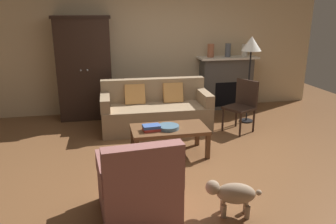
{
  "coord_description": "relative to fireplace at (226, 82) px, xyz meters",
  "views": [
    {
      "loc": [
        -1.15,
        -4.34,
        2.05
      ],
      "look_at": [
        -0.13,
        0.45,
        0.55
      ],
      "focal_mm": 35.46,
      "sensor_mm": 36.0,
      "label": 1
    }
  ],
  "objects": [
    {
      "name": "mantel_vase_cream",
      "position": [
        0.38,
        -0.02,
        0.68
      ],
      "size": [
        0.13,
        0.13,
        0.26
      ],
      "primitive_type": "cylinder",
      "color": "beige",
      "rests_on": "fireplace"
    },
    {
      "name": "fireplace",
      "position": [
        0.0,
        0.0,
        0.0
      ],
      "size": [
        1.26,
        0.48,
        1.12
      ],
      "color": "#4C4947",
      "rests_on": "ground"
    },
    {
      "name": "back_wall",
      "position": [
        -1.55,
        0.25,
        0.83
      ],
      "size": [
        7.2,
        0.1,
        2.8
      ],
      "primitive_type": "cube",
      "color": "beige",
      "rests_on": "ground"
    },
    {
      "name": "mantel_vase_terracotta",
      "position": [
        -0.38,
        -0.02,
        0.69
      ],
      "size": [
        0.14,
        0.14,
        0.27
      ],
      "primitive_type": "cylinder",
      "color": "#A86042",
      "rests_on": "fireplace"
    },
    {
      "name": "armchair_near_left",
      "position": [
        -2.36,
        -3.63,
        -0.25
      ],
      "size": [
        0.83,
        0.83,
        0.88
      ],
      "color": "#935B56",
      "rests_on": "ground"
    },
    {
      "name": "side_chair_wooden",
      "position": [
        -0.26,
        -1.45,
        -0.06
      ],
      "size": [
        0.6,
        0.6,
        0.9
      ],
      "color": "black",
      "rests_on": "ground"
    },
    {
      "name": "ground_plane",
      "position": [
        -1.55,
        -2.3,
        -0.57
      ],
      "size": [
        9.6,
        9.6,
        0.0
      ],
      "primitive_type": "plane",
      "color": "brown"
    },
    {
      "name": "fruit_bowl",
      "position": [
        -1.76,
        -2.25,
        -0.12
      ],
      "size": [
        0.31,
        0.31,
        0.05
      ],
      "primitive_type": "cylinder",
      "color": "slate",
      "rests_on": "coffee_table"
    },
    {
      "name": "dog",
      "position": [
        -1.42,
        -3.83,
        -0.32
      ],
      "size": [
        0.56,
        0.3,
        0.39
      ],
      "color": "gray",
      "rests_on": "ground"
    },
    {
      "name": "book_stack",
      "position": [
        -2.01,
        -2.27,
        -0.11
      ],
      "size": [
        0.26,
        0.19,
        0.08
      ],
      "color": "#B73833",
      "rests_on": "coffee_table"
    },
    {
      "name": "armoire",
      "position": [
        -2.95,
        -0.08,
        0.42
      ],
      "size": [
        1.06,
        0.57,
        1.97
      ],
      "color": "black",
      "rests_on": "ground"
    },
    {
      "name": "floor_lamp",
      "position": [
        0.05,
        -1.0,
        0.82
      ],
      "size": [
        0.36,
        0.36,
        1.61
      ],
      "color": "black",
      "rests_on": "ground"
    },
    {
      "name": "coffee_table",
      "position": [
        -1.73,
        -2.2,
        -0.2
      ],
      "size": [
        1.1,
        0.6,
        0.42
      ],
      "color": "brown",
      "rests_on": "ground"
    },
    {
      "name": "couch",
      "position": [
        -1.73,
        -1.0,
        -0.25
      ],
      "size": [
        1.94,
        0.9,
        0.86
      ],
      "color": "#937A5B",
      "rests_on": "ground"
    },
    {
      "name": "mantel_vase_slate",
      "position": [
        -0.0,
        -0.02,
        0.69
      ],
      "size": [
        0.12,
        0.12,
        0.28
      ],
      "primitive_type": "cylinder",
      "color": "#565B66",
      "rests_on": "fireplace"
    }
  ]
}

